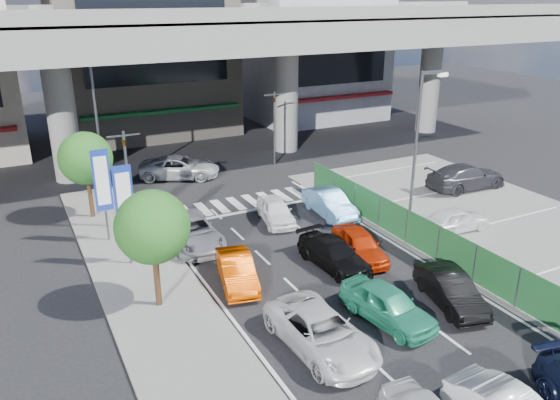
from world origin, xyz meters
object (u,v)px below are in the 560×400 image
taxi_teal_mid (388,305)px  parked_sedan_white (456,219)px  tree_far (85,159)px  sedan_white_mid_left (321,332)px  street_lamp_left (100,117)px  hatch_black_mid_right (451,290)px  wagon_silver_front_left (192,232)px  crossing_wagon_silver (180,167)px  signboard_far (102,183)px  sedan_white_front_mid (276,211)px  kei_truck_front_right (330,204)px  signboard_near (124,202)px  traffic_light_left (126,156)px  taxi_orange_right (359,245)px  traffic_cone (417,224)px  taxi_orange_left (237,271)px  parked_sedan_dgrey (466,177)px  tree_near (152,227)px  traffic_light_right (274,110)px  street_lamp_right (419,136)px  sedan_black_mid (334,254)px

taxi_teal_mid → parked_sedan_white: bearing=22.9°
tree_far → sedan_white_mid_left: bearing=-72.2°
taxi_teal_mid → parked_sedan_white: size_ratio=1.12×
street_lamp_left → parked_sedan_white: (14.84, -13.79, -4.09)m
hatch_black_mid_right → wagon_silver_front_left: wagon_silver_front_left is taller
crossing_wagon_silver → sedan_white_mid_left: bearing=-159.6°
signboard_far → wagon_silver_front_left: signboard_far is taller
sedan_white_front_mid → kei_truck_front_right: kei_truck_front_right is taller
kei_truck_front_right → signboard_near: bearing=-172.0°
sedan_white_front_mid → taxi_teal_mid: bearing=-81.8°
traffic_light_left → wagon_silver_front_left: bearing=-55.6°
signboard_near → taxi_orange_right: bearing=-22.7°
signboard_far → traffic_cone: bearing=-22.0°
taxi_orange_left → parked_sedan_dgrey: bearing=27.6°
wagon_silver_front_left → sedan_white_front_mid: wagon_silver_front_left is taller
taxi_orange_left → crossing_wagon_silver: size_ratio=0.73×
kei_truck_front_right → taxi_orange_right: bearing=-104.0°
sedan_white_mid_left → kei_truck_front_right: size_ratio=1.16×
tree_near → sedan_white_front_mid: bearing=35.1°
taxi_orange_right → traffic_light_right: bearing=88.4°
tree_near → crossing_wagon_silver: 16.31m
tree_near → traffic_cone: tree_near is taller
street_lamp_left → taxi_teal_mid: bearing=-70.6°
tree_far → wagon_silver_front_left: 7.31m
traffic_cone → street_lamp_left: bearing=135.7°
street_lamp_left → signboard_near: (-0.87, -10.01, -1.71)m
traffic_light_right → parked_sedan_dgrey: size_ratio=0.98×
signboard_far → traffic_cone: size_ratio=7.33×
street_lamp_right → hatch_black_mid_right: street_lamp_right is taller
signboard_far → taxi_orange_left: (4.01, -6.73, -2.43)m
sedan_black_mid → kei_truck_front_right: (3.03, 5.23, 0.08)m
street_lamp_left → hatch_black_mid_right: street_lamp_left is taller
traffic_light_left → sedan_white_mid_left: traffic_light_left is taller
parked_sedan_white → parked_sedan_dgrey: bearing=-44.8°
signboard_far → crossing_wagon_silver: 10.44m
parked_sedan_dgrey → signboard_far: bearing=85.7°
sedan_white_front_mid → traffic_light_right: bearing=75.2°
parked_sedan_white → parked_sedan_dgrey: (5.25, 4.60, 0.16)m
traffic_light_left → sedan_black_mid: (7.09, -8.22, -3.33)m
street_lamp_right → signboard_far: street_lamp_right is taller
street_lamp_right → crossing_wagon_silver: bearing=123.4°
traffic_light_left → sedan_black_mid: bearing=-49.2°
street_lamp_left → taxi_orange_left: 14.60m
tree_near → wagon_silver_front_left: size_ratio=0.98×
tree_near → crossing_wagon_silver: size_ratio=0.92×
taxi_orange_left → hatch_black_mid_right: bearing=-25.0°
signboard_far → parked_sedan_white: (16.11, -6.78, -2.39)m
taxi_orange_right → signboard_far: bearing=155.0°
tree_near → taxi_teal_mid: size_ratio=1.19×
taxi_orange_right → kei_truck_front_right: bearing=83.2°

